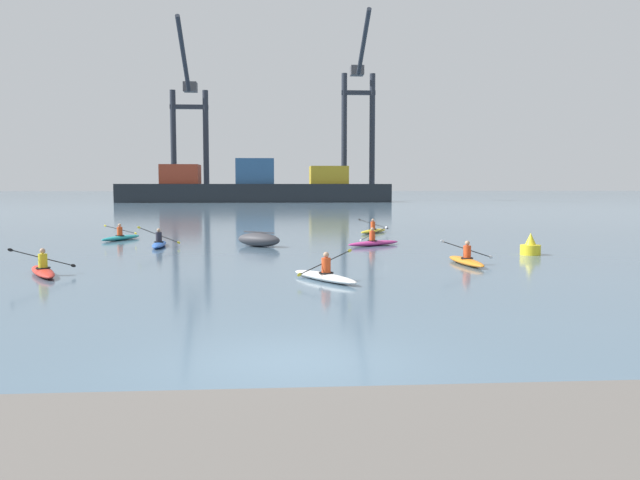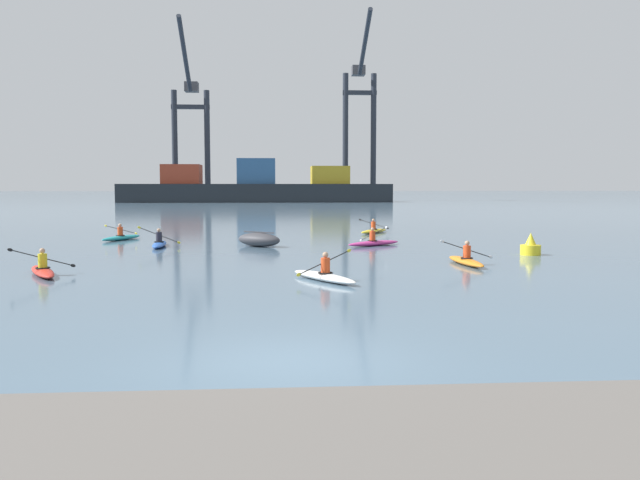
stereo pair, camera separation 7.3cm
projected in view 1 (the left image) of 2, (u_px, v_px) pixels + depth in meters
ground_plane at (291, 361)px, 11.49m from camera, size 800.00×800.00×0.00m
container_barge at (255, 188)px, 125.66m from camera, size 51.80×8.77×8.34m
gantry_crane_west at (189, 122)px, 135.49m from camera, size 7.96×19.44×34.78m
gantry_crane_west_mid at (359, 114)px, 137.80m from camera, size 7.23×19.11×36.69m
capsized_dinghy at (259, 240)px, 33.24m from camera, size 2.72×2.49×0.76m
channel_buoy at (530, 247)px, 29.20m from camera, size 0.90×0.90×1.00m
kayak_orange at (466, 260)px, 25.58m from camera, size 2.20×3.43×1.01m
kayak_magenta at (374, 242)px, 33.67m from camera, size 3.18×2.35×1.09m
kayak_teal at (121, 237)px, 37.20m from camera, size 2.08×3.35×0.95m
kayak_red at (43, 270)px, 22.50m from camera, size 2.04×3.32×1.02m
kayak_white at (325, 275)px, 21.21m from camera, size 2.24×3.24×1.02m
kayak_blue at (159, 244)px, 32.99m from camera, size 2.15×3.43×1.09m
kayak_yellow at (373, 230)px, 42.74m from camera, size 2.47×3.11×0.95m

